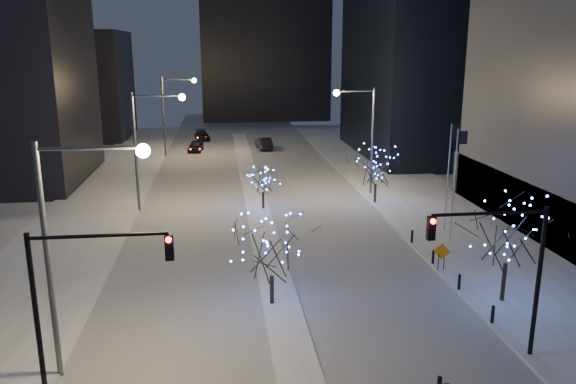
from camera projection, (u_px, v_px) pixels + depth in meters
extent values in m
cube|color=#9FA5AE|center=(251.00, 185.00, 56.63)|extent=(20.00, 130.00, 0.02)
cube|color=white|center=(255.00, 197.00, 51.81)|extent=(2.00, 80.00, 0.15)
cube|color=white|center=(454.00, 224.00, 43.95)|extent=(10.00, 90.00, 0.15)
cube|color=white|center=(70.00, 239.00, 40.54)|extent=(8.00, 90.00, 0.15)
cube|color=black|center=(66.00, 85.00, 85.25)|extent=(18.00, 16.00, 16.00)
cube|color=black|center=(264.00, 8.00, 106.94)|extent=(24.00, 14.00, 42.00)
cylinder|color=#595E66|center=(48.00, 265.00, 22.48)|extent=(0.24, 0.24, 10.00)
cylinder|color=#595E66|center=(90.00, 148.00, 21.55)|extent=(4.00, 0.16, 0.16)
sphere|color=#FABE7D|center=(143.00, 151.00, 21.83)|extent=(0.56, 0.56, 0.56)
cylinder|color=#595E66|center=(136.00, 153.00, 46.52)|extent=(0.24, 0.24, 10.00)
cylinder|color=#595E66|center=(157.00, 96.00, 45.59)|extent=(4.00, 0.16, 0.16)
sphere|color=#FABE7D|center=(182.00, 97.00, 45.86)|extent=(0.56, 0.56, 0.56)
cylinder|color=#595E66|center=(163.00, 117.00, 70.56)|extent=(0.24, 0.24, 10.00)
cylinder|color=#595E66|center=(178.00, 79.00, 69.63)|extent=(4.00, 0.16, 0.16)
sphere|color=#FABE7D|center=(194.00, 80.00, 69.90)|extent=(0.56, 0.56, 0.56)
cylinder|color=#595E66|center=(372.00, 142.00, 51.88)|extent=(0.24, 0.24, 10.00)
cylinder|color=#595E66|center=(356.00, 91.00, 50.51)|extent=(3.50, 0.16, 0.16)
sphere|color=#FABE7D|center=(336.00, 93.00, 50.34)|extent=(0.56, 0.56, 0.56)
cylinder|color=black|center=(37.00, 322.00, 20.93)|extent=(0.20, 0.20, 7.00)
cylinder|color=black|center=(99.00, 236.00, 20.41)|extent=(5.00, 0.14, 0.14)
cube|color=black|center=(169.00, 247.00, 20.84)|extent=(0.32, 0.28, 1.00)
sphere|color=#FF0C05|center=(168.00, 240.00, 20.58)|extent=(0.22, 0.22, 0.22)
cylinder|color=black|center=(538.00, 284.00, 24.30)|extent=(0.20, 0.20, 7.00)
cylinder|color=black|center=(490.00, 213.00, 23.19)|extent=(5.00, 0.14, 0.14)
cube|color=black|center=(431.00, 228.00, 23.03)|extent=(0.32, 0.28, 1.00)
sphere|color=#FF0C05|center=(433.00, 221.00, 22.77)|extent=(0.22, 0.22, 0.22)
cylinder|color=silver|center=(454.00, 186.00, 38.86)|extent=(0.10, 0.10, 8.00)
cube|color=black|center=(462.00, 138.00, 38.06)|extent=(0.70, 0.03, 0.90)
cylinder|color=silver|center=(448.00, 178.00, 41.34)|extent=(0.10, 0.10, 8.00)
cube|color=black|center=(456.00, 132.00, 40.53)|extent=(0.70, 0.03, 0.90)
cylinder|color=black|center=(493.00, 314.00, 27.87)|extent=(0.16, 0.16, 0.90)
cylinder|color=black|center=(459.00, 282.00, 31.72)|extent=(0.16, 0.16, 0.90)
cylinder|color=black|center=(433.00, 257.00, 35.57)|extent=(0.16, 0.16, 0.90)
cylinder|color=black|center=(412.00, 236.00, 39.41)|extent=(0.16, 0.16, 0.90)
imported|color=black|center=(196.00, 146.00, 75.07)|extent=(2.21, 4.53, 1.49)
imported|color=black|center=(264.00, 143.00, 76.88)|extent=(2.20, 5.03, 1.61)
imported|color=black|center=(202.00, 136.00, 84.42)|extent=(2.64, 5.14, 1.43)
cylinder|color=black|center=(272.00, 290.00, 29.95)|extent=(0.22, 0.22, 1.55)
cylinder|color=black|center=(263.00, 200.00, 47.85)|extent=(0.22, 0.22, 1.42)
cylinder|color=black|center=(504.00, 282.00, 30.24)|extent=(0.22, 0.22, 2.13)
cylinder|color=black|center=(375.00, 193.00, 49.67)|extent=(0.22, 0.22, 1.68)
cylinder|color=black|center=(438.00, 262.00, 34.51)|extent=(0.06, 0.06, 1.01)
cylinder|color=black|center=(444.00, 262.00, 34.56)|extent=(0.06, 0.06, 1.01)
cube|color=orange|center=(442.00, 251.00, 34.36)|extent=(0.99, 0.40, 1.04)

